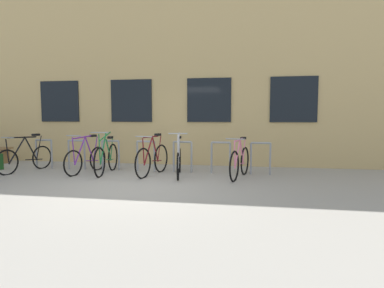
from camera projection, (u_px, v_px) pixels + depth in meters
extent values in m
plane|color=#9E998E|center=(134.00, 187.00, 6.65)|extent=(42.00, 42.00, 0.00)
cube|color=tan|center=(190.00, 70.00, 13.04)|extent=(28.00, 7.21, 6.75)
cube|color=black|center=(60.00, 101.00, 10.21)|extent=(1.30, 0.04, 1.29)
cube|color=black|center=(131.00, 101.00, 9.81)|extent=(1.30, 0.04, 1.29)
cube|color=black|center=(209.00, 100.00, 9.40)|extent=(1.30, 0.04, 1.29)
cube|color=black|center=(294.00, 99.00, 9.00)|extent=(1.30, 0.04, 1.29)
cylinder|color=gray|center=(37.00, 154.00, 9.08)|extent=(0.05, 0.05, 0.80)
cylinder|color=gray|center=(52.00, 154.00, 9.00)|extent=(0.05, 0.05, 0.80)
cylinder|color=gray|center=(44.00, 140.00, 9.00)|extent=(0.47, 0.05, 0.05)
cylinder|color=gray|center=(69.00, 155.00, 8.91)|extent=(0.05, 0.05, 0.80)
cylinder|color=gray|center=(85.00, 155.00, 8.83)|extent=(0.05, 0.05, 0.80)
cylinder|color=gray|center=(76.00, 141.00, 8.84)|extent=(0.47, 0.05, 0.05)
cylinder|color=gray|center=(102.00, 155.00, 8.74)|extent=(0.05, 0.05, 0.80)
cylinder|color=gray|center=(119.00, 156.00, 8.66)|extent=(0.05, 0.05, 0.80)
cylinder|color=gray|center=(110.00, 141.00, 8.67)|extent=(0.47, 0.05, 0.05)
cylinder|color=gray|center=(137.00, 156.00, 8.58)|extent=(0.05, 0.05, 0.80)
cylinder|color=gray|center=(154.00, 157.00, 8.50)|extent=(0.05, 0.05, 0.80)
cylinder|color=gray|center=(146.00, 141.00, 8.50)|extent=(0.47, 0.05, 0.05)
cylinder|color=gray|center=(174.00, 157.00, 8.41)|extent=(0.05, 0.05, 0.80)
cylinder|color=gray|center=(191.00, 157.00, 8.33)|extent=(0.05, 0.05, 0.80)
cylinder|color=gray|center=(183.00, 142.00, 8.33)|extent=(0.47, 0.05, 0.05)
cylinder|color=gray|center=(212.00, 158.00, 8.24)|extent=(0.05, 0.05, 0.80)
cylinder|color=gray|center=(230.00, 158.00, 8.16)|extent=(0.05, 0.05, 0.80)
cylinder|color=gray|center=(221.00, 142.00, 8.17)|extent=(0.47, 0.05, 0.05)
cylinder|color=gray|center=(251.00, 159.00, 8.07)|extent=(0.05, 0.05, 0.80)
cylinder|color=gray|center=(270.00, 159.00, 7.99)|extent=(0.05, 0.05, 0.80)
cylinder|color=gray|center=(261.00, 143.00, 8.00)|extent=(0.47, 0.05, 0.05)
torus|color=black|center=(180.00, 160.00, 8.42)|extent=(0.15, 0.65, 0.66)
torus|color=black|center=(178.00, 167.00, 7.38)|extent=(0.15, 0.65, 0.66)
cylinder|color=#B7B7BC|center=(178.00, 151.00, 7.64)|extent=(0.12, 0.50, 0.80)
cylinder|color=#B7B7BC|center=(179.00, 152.00, 8.05)|extent=(0.10, 0.38, 0.66)
cylinder|color=#B7B7BC|center=(179.00, 137.00, 7.78)|extent=(0.17, 0.82, 0.17)
cylinder|color=#B7B7BC|center=(179.00, 163.00, 8.17)|extent=(0.11, 0.52, 0.07)
cylinder|color=#B7B7BC|center=(180.00, 150.00, 8.31)|extent=(0.06, 0.20, 0.60)
cylinder|color=#B7B7BC|center=(178.00, 151.00, 7.37)|extent=(0.04, 0.08, 0.73)
cube|color=black|center=(179.00, 137.00, 8.19)|extent=(0.13, 0.21, 0.06)
cylinder|color=gray|center=(178.00, 134.00, 7.37)|extent=(0.44, 0.10, 0.03)
torus|color=black|center=(42.00, 157.00, 9.01)|extent=(0.19, 0.66, 0.66)
torus|color=black|center=(7.00, 163.00, 8.01)|extent=(0.19, 0.66, 0.66)
cylinder|color=black|center=(17.00, 151.00, 8.26)|extent=(0.15, 0.52, 0.66)
cylinder|color=black|center=(31.00, 149.00, 8.65)|extent=(0.12, 0.39, 0.68)
cylinder|color=black|center=(22.00, 137.00, 8.40)|extent=(0.22, 0.84, 0.06)
cylinder|color=black|center=(34.00, 159.00, 8.76)|extent=(0.14, 0.54, 0.07)
cylinder|color=black|center=(39.00, 147.00, 8.90)|extent=(0.07, 0.20, 0.63)
cylinder|color=black|center=(7.00, 151.00, 8.01)|extent=(0.04, 0.08, 0.59)
cube|color=black|center=(36.00, 135.00, 8.79)|extent=(0.14, 0.22, 0.06)
cylinder|color=gray|center=(8.00, 138.00, 8.00)|extent=(0.43, 0.12, 0.03)
torus|color=black|center=(98.00, 159.00, 8.75)|extent=(0.17, 0.66, 0.67)
torus|color=black|center=(73.00, 163.00, 7.85)|extent=(0.17, 0.66, 0.67)
cylinder|color=#722D99|center=(80.00, 150.00, 8.07)|extent=(0.13, 0.46, 0.71)
cylinder|color=#722D99|center=(90.00, 150.00, 8.42)|extent=(0.10, 0.33, 0.67)
cylinder|color=#722D99|center=(84.00, 137.00, 8.19)|extent=(0.18, 0.72, 0.07)
cylinder|color=#722D99|center=(92.00, 161.00, 8.53)|extent=(0.12, 0.48, 0.07)
cylinder|color=#722D99|center=(95.00, 148.00, 8.64)|extent=(0.06, 0.20, 0.61)
cylinder|color=#722D99|center=(73.00, 150.00, 7.85)|extent=(0.04, 0.08, 0.65)
cube|color=black|center=(93.00, 136.00, 8.52)|extent=(0.14, 0.22, 0.06)
cylinder|color=gray|center=(74.00, 136.00, 7.84)|extent=(0.44, 0.11, 0.03)
torus|color=black|center=(245.00, 161.00, 8.08)|extent=(0.21, 0.71, 0.72)
torus|color=black|center=(234.00, 166.00, 7.21)|extent=(0.21, 0.71, 0.72)
cylinder|color=pink|center=(238.00, 153.00, 7.43)|extent=(0.15, 0.45, 0.66)
cylinder|color=pink|center=(242.00, 152.00, 7.76)|extent=(0.11, 0.33, 0.63)
cylinder|color=pink|center=(239.00, 140.00, 7.54)|extent=(0.21, 0.71, 0.06)
cylinder|color=pink|center=(242.00, 163.00, 7.86)|extent=(0.14, 0.47, 0.07)
cylinder|color=pink|center=(244.00, 150.00, 7.97)|extent=(0.07, 0.20, 0.57)
cylinder|color=pink|center=(235.00, 153.00, 7.21)|extent=(0.05, 0.08, 0.59)
cube|color=black|center=(243.00, 138.00, 7.86)|extent=(0.15, 0.22, 0.06)
cylinder|color=gray|center=(235.00, 139.00, 7.20)|extent=(0.43, 0.13, 0.03)
torus|color=black|center=(113.00, 157.00, 8.72)|extent=(0.11, 0.75, 0.75)
torus|color=black|center=(100.00, 163.00, 7.71)|extent=(0.11, 0.75, 0.75)
cylinder|color=#1E7238|center=(103.00, 148.00, 7.96)|extent=(0.08, 0.49, 0.77)
cylinder|color=#1E7238|center=(109.00, 150.00, 8.36)|extent=(0.07, 0.36, 0.59)
cylinder|color=#1E7238|center=(105.00, 136.00, 8.10)|extent=(0.11, 0.79, 0.21)
cylinder|color=#1E7238|center=(110.00, 159.00, 8.47)|extent=(0.07, 0.51, 0.08)
cylinder|color=#1E7238|center=(112.00, 148.00, 8.61)|extent=(0.04, 0.20, 0.53)
cylinder|color=#1E7238|center=(100.00, 148.00, 7.71)|extent=(0.04, 0.08, 0.70)
cube|color=black|center=(110.00, 137.00, 8.50)|extent=(0.12, 0.21, 0.06)
cylinder|color=gray|center=(100.00, 133.00, 7.70)|extent=(0.44, 0.07, 0.03)
torus|color=black|center=(161.00, 159.00, 8.45)|extent=(0.19, 0.74, 0.75)
torus|color=black|center=(143.00, 163.00, 7.57)|extent=(0.19, 0.74, 0.75)
cylinder|color=maroon|center=(148.00, 151.00, 7.79)|extent=(0.13, 0.45, 0.68)
cylinder|color=maroon|center=(155.00, 149.00, 8.13)|extent=(0.10, 0.33, 0.68)
cylinder|color=maroon|center=(151.00, 137.00, 7.90)|extent=(0.18, 0.71, 0.05)
cylinder|color=maroon|center=(157.00, 161.00, 8.24)|extent=(0.12, 0.47, 0.08)
cylinder|color=maroon|center=(159.00, 147.00, 8.34)|extent=(0.06, 0.20, 0.62)
cylinder|color=maroon|center=(143.00, 151.00, 7.57)|extent=(0.04, 0.08, 0.61)
cube|color=black|center=(158.00, 135.00, 8.23)|extent=(0.14, 0.22, 0.06)
cylinder|color=gray|center=(144.00, 137.00, 7.56)|extent=(0.44, 0.11, 0.03)
cube|color=olive|center=(4.00, 156.00, 9.97)|extent=(0.08, 0.36, 0.45)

